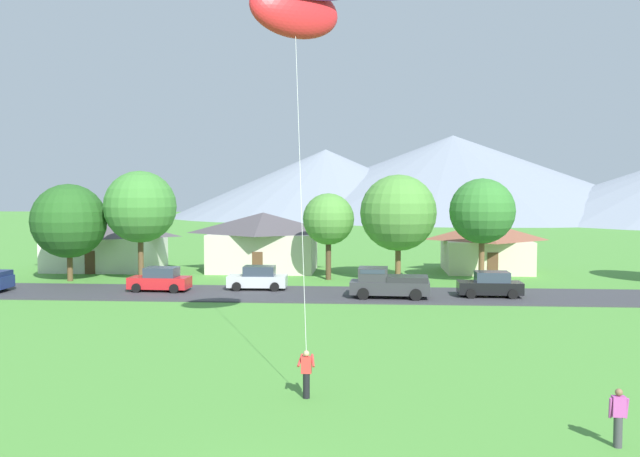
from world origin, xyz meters
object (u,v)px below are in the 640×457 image
(house_right_center, at_px, (106,243))
(tree_near_right, at_px, (482,211))
(house_left_center, at_px, (263,241))
(house_leftmost, at_px, (486,246))
(tree_left_of_center, at_px, (69,221))
(parked_car_silver_mid_west, at_px, (258,278))
(kite_flyer_with_kite, at_px, (295,11))
(pickup_truck_charcoal_west_side, at_px, (388,283))
(watcher_person, at_px, (618,417))
(tree_near_left, at_px, (398,213))
(parked_car_black_west_end, at_px, (490,285))
(tree_center, at_px, (140,207))
(parked_car_red_mid_east, at_px, (160,280))
(tree_right_of_center, at_px, (328,219))

(house_right_center, xyz_separation_m, tree_near_right, (32.43, -7.27, 3.16))
(tree_near_right, bearing_deg, house_left_center, 158.83)
(house_leftmost, bearing_deg, house_left_center, -177.23)
(tree_left_of_center, bearing_deg, house_leftmost, 14.11)
(parked_car_silver_mid_west, height_order, kite_flyer_with_kite, kite_flyer_with_kite)
(house_leftmost, bearing_deg, pickup_truck_charcoal_west_side, -120.38)
(watcher_person, bearing_deg, pickup_truck_charcoal_west_side, 102.78)
(house_left_center, bearing_deg, kite_flyer_with_kite, -78.68)
(tree_near_left, relative_size, kite_flyer_with_kite, 0.54)
(house_leftmost, distance_m, parked_car_black_west_end, 14.74)
(tree_center, bearing_deg, house_left_center, 40.42)
(pickup_truck_charcoal_west_side, height_order, kite_flyer_with_kite, kite_flyer_with_kite)
(house_right_center, xyz_separation_m, parked_car_silver_mid_west, (15.89, -11.78, -1.55))
(kite_flyer_with_kite, bearing_deg, parked_car_silver_mid_west, 103.63)
(house_leftmost, xyz_separation_m, pickup_truck_charcoal_west_side, (-9.04, -15.42, -1.21))
(parked_car_silver_mid_west, relative_size, pickup_truck_charcoal_west_side, 0.80)
(kite_flyer_with_kite, bearing_deg, parked_car_black_west_end, 59.23)
(tree_center, relative_size, kite_flyer_with_kite, 0.56)
(kite_flyer_with_kite, bearing_deg, parked_car_red_mid_east, 121.25)
(house_left_center, bearing_deg, pickup_truck_charcoal_west_side, -53.79)
(tree_left_of_center, xyz_separation_m, parked_car_black_west_end, (31.73, -6.00, -3.88))
(parked_car_silver_mid_west, distance_m, parked_car_red_mid_east, 6.88)
(parked_car_black_west_end, bearing_deg, pickup_truck_charcoal_west_side, -172.47)
(pickup_truck_charcoal_west_side, bearing_deg, house_left_center, 126.21)
(tree_near_left, bearing_deg, pickup_truck_charcoal_west_side, -96.94)
(tree_center, bearing_deg, pickup_truck_charcoal_west_side, -20.45)
(watcher_person, bearing_deg, house_leftmost, 85.41)
(house_leftmost, xyz_separation_m, tree_center, (-28.23, -8.27, 3.60))
(house_leftmost, bearing_deg, parked_car_black_west_end, -98.50)
(tree_center, relative_size, parked_car_silver_mid_west, 2.05)
(house_left_center, bearing_deg, parked_car_red_mid_east, -112.75)
(tree_center, xyz_separation_m, parked_car_red_mid_east, (3.25, -5.41, -5.00))
(kite_flyer_with_kite, bearing_deg, tree_right_of_center, 90.67)
(tree_left_of_center, bearing_deg, parked_car_black_west_end, -10.70)
(parked_car_red_mid_east, height_order, kite_flyer_with_kite, kite_flyer_with_kite)
(watcher_person, bearing_deg, parked_car_black_west_end, 87.59)
(tree_near_left, height_order, parked_car_black_west_end, tree_near_left)
(tree_left_of_center, bearing_deg, parked_car_silver_mid_west, -13.93)
(tree_right_of_center, distance_m, pickup_truck_charcoal_west_side, 10.87)
(parked_car_black_west_end, bearing_deg, tree_near_right, 85.78)
(house_right_center, xyz_separation_m, kite_flyer_with_kite, (20.90, -32.43, 11.85))
(house_leftmost, bearing_deg, tree_near_right, -102.02)
(tree_near_right, bearing_deg, pickup_truck_charcoal_west_side, -134.37)
(tree_right_of_center, relative_size, parked_car_red_mid_east, 1.63)
(tree_center, distance_m, watcher_person, 41.33)
(tree_near_left, height_order, tree_center, tree_center)
(house_right_center, xyz_separation_m, tree_near_left, (26.12, -6.15, 2.98))
(house_left_center, distance_m, tree_near_left, 13.31)
(house_right_center, xyz_separation_m, parked_car_black_west_end, (31.94, -13.89, -1.55))
(house_right_center, distance_m, parked_car_silver_mid_west, 19.84)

